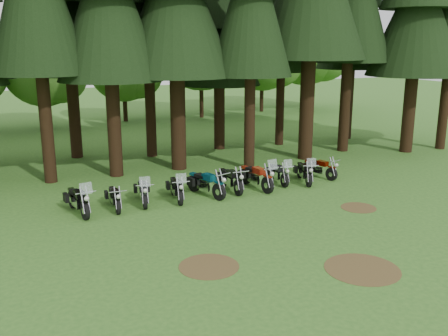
{
  "coord_description": "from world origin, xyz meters",
  "views": [
    {
      "loc": [
        -8.14,
        -14.51,
        6.41
      ],
      "look_at": [
        0.64,
        5.0,
        1.0
      ],
      "focal_mm": 40.0,
      "sensor_mm": 36.0,
      "label": 1
    }
  ],
  "objects_px": {
    "motorcycle_6": "(256,177)",
    "motorcycle_9": "(319,169)",
    "motorcycle_5": "(230,180)",
    "motorcycle_2": "(143,192)",
    "motorcycle_1": "(115,198)",
    "motorcycle_8": "(304,173)",
    "motorcycle_7": "(278,174)",
    "motorcycle_3": "(177,189)",
    "motorcycle_0": "(78,201)",
    "motorcycle_4": "(206,184)"
  },
  "relations": [
    {
      "from": "motorcycle_1",
      "to": "motorcycle_4",
      "type": "xyz_separation_m",
      "value": [
        3.94,
        0.11,
        0.09
      ]
    },
    {
      "from": "motorcycle_1",
      "to": "motorcycle_6",
      "type": "height_order",
      "value": "motorcycle_6"
    },
    {
      "from": "motorcycle_3",
      "to": "motorcycle_9",
      "type": "height_order",
      "value": "motorcycle_3"
    },
    {
      "from": "motorcycle_0",
      "to": "motorcycle_3",
      "type": "distance_m",
      "value": 4.0
    },
    {
      "from": "motorcycle_8",
      "to": "motorcycle_5",
      "type": "bearing_deg",
      "value": -165.85
    },
    {
      "from": "motorcycle_5",
      "to": "motorcycle_8",
      "type": "relative_size",
      "value": 1.05
    },
    {
      "from": "motorcycle_5",
      "to": "motorcycle_6",
      "type": "distance_m",
      "value": 1.2
    },
    {
      "from": "motorcycle_3",
      "to": "motorcycle_7",
      "type": "distance_m",
      "value": 5.17
    },
    {
      "from": "motorcycle_5",
      "to": "motorcycle_9",
      "type": "xyz_separation_m",
      "value": [
        4.88,
        0.23,
        -0.05
      ]
    },
    {
      "from": "motorcycle_1",
      "to": "motorcycle_8",
      "type": "bearing_deg",
      "value": 3.84
    },
    {
      "from": "motorcycle_1",
      "to": "motorcycle_3",
      "type": "relative_size",
      "value": 0.91
    },
    {
      "from": "motorcycle_1",
      "to": "motorcycle_6",
      "type": "bearing_deg",
      "value": 4.34
    },
    {
      "from": "motorcycle_6",
      "to": "motorcycle_7",
      "type": "bearing_deg",
      "value": 9.31
    },
    {
      "from": "motorcycle_8",
      "to": "motorcycle_4",
      "type": "bearing_deg",
      "value": -162.07
    },
    {
      "from": "motorcycle_3",
      "to": "motorcycle_7",
      "type": "relative_size",
      "value": 1.03
    },
    {
      "from": "motorcycle_0",
      "to": "motorcycle_2",
      "type": "bearing_deg",
      "value": -3.58
    },
    {
      "from": "motorcycle_6",
      "to": "motorcycle_9",
      "type": "relative_size",
      "value": 1.23
    },
    {
      "from": "motorcycle_1",
      "to": "motorcycle_8",
      "type": "distance_m",
      "value": 8.94
    },
    {
      "from": "motorcycle_2",
      "to": "motorcycle_6",
      "type": "height_order",
      "value": "motorcycle_6"
    },
    {
      "from": "motorcycle_7",
      "to": "motorcycle_8",
      "type": "relative_size",
      "value": 0.97
    },
    {
      "from": "motorcycle_1",
      "to": "motorcycle_8",
      "type": "relative_size",
      "value": 0.91
    },
    {
      "from": "motorcycle_8",
      "to": "motorcycle_6",
      "type": "bearing_deg",
      "value": -162.77
    },
    {
      "from": "motorcycle_1",
      "to": "motorcycle_4",
      "type": "relative_size",
      "value": 0.85
    },
    {
      "from": "motorcycle_9",
      "to": "motorcycle_4",
      "type": "bearing_deg",
      "value": 168.92
    },
    {
      "from": "motorcycle_6",
      "to": "motorcycle_7",
      "type": "relative_size",
      "value": 1.17
    },
    {
      "from": "motorcycle_9",
      "to": "motorcycle_1",
      "type": "bearing_deg",
      "value": 167.81
    },
    {
      "from": "motorcycle_2",
      "to": "motorcycle_1",
      "type": "bearing_deg",
      "value": -161.23
    },
    {
      "from": "motorcycle_0",
      "to": "motorcycle_3",
      "type": "bearing_deg",
      "value": -7.03
    },
    {
      "from": "motorcycle_2",
      "to": "motorcycle_3",
      "type": "xyz_separation_m",
      "value": [
        1.4,
        -0.12,
        0.0
      ]
    },
    {
      "from": "motorcycle_0",
      "to": "motorcycle_9",
      "type": "xyz_separation_m",
      "value": [
        11.49,
        0.63,
        -0.07
      ]
    },
    {
      "from": "motorcycle_3",
      "to": "motorcycle_0",
      "type": "bearing_deg",
      "value": -170.53
    },
    {
      "from": "motorcycle_0",
      "to": "motorcycle_9",
      "type": "distance_m",
      "value": 11.51
    },
    {
      "from": "motorcycle_1",
      "to": "motorcycle_9",
      "type": "bearing_deg",
      "value": 6.28
    },
    {
      "from": "motorcycle_2",
      "to": "motorcycle_5",
      "type": "relative_size",
      "value": 0.96
    },
    {
      "from": "motorcycle_0",
      "to": "motorcycle_6",
      "type": "distance_m",
      "value": 7.8
    },
    {
      "from": "motorcycle_8",
      "to": "motorcycle_1",
      "type": "bearing_deg",
      "value": -161.52
    },
    {
      "from": "motorcycle_9",
      "to": "motorcycle_3",
      "type": "bearing_deg",
      "value": 168.48
    },
    {
      "from": "motorcycle_1",
      "to": "motorcycle_3",
      "type": "distance_m",
      "value": 2.6
    },
    {
      "from": "motorcycle_6",
      "to": "motorcycle_8",
      "type": "xyz_separation_m",
      "value": [
        2.54,
        -0.01,
        -0.06
      ]
    },
    {
      "from": "motorcycle_1",
      "to": "motorcycle_4",
      "type": "height_order",
      "value": "motorcycle_4"
    },
    {
      "from": "motorcycle_2",
      "to": "motorcycle_9",
      "type": "distance_m",
      "value": 8.9
    },
    {
      "from": "motorcycle_3",
      "to": "motorcycle_2",
      "type": "bearing_deg",
      "value": -176.94
    },
    {
      "from": "motorcycle_2",
      "to": "motorcycle_7",
      "type": "distance_m",
      "value": 6.55
    },
    {
      "from": "motorcycle_4",
      "to": "motorcycle_9",
      "type": "relative_size",
      "value": 1.15
    },
    {
      "from": "motorcycle_4",
      "to": "motorcycle_6",
      "type": "xyz_separation_m",
      "value": [
        2.46,
        0.05,
        0.02
      ]
    },
    {
      "from": "motorcycle_5",
      "to": "motorcycle_1",
      "type": "bearing_deg",
      "value": -175.66
    },
    {
      "from": "motorcycle_4",
      "to": "motorcycle_9",
      "type": "distance_m",
      "value": 6.18
    },
    {
      "from": "motorcycle_9",
      "to": "motorcycle_5",
      "type": "bearing_deg",
      "value": 167.12
    },
    {
      "from": "motorcycle_6",
      "to": "motorcycle_8",
      "type": "distance_m",
      "value": 2.54
    },
    {
      "from": "motorcycle_7",
      "to": "motorcycle_9",
      "type": "distance_m",
      "value": 2.35
    }
  ]
}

